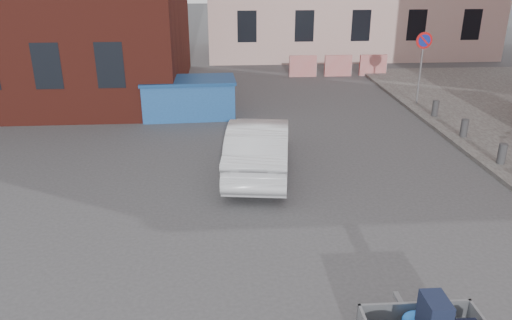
{
  "coord_description": "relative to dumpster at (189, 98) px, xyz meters",
  "views": [
    {
      "loc": [
        -1.4,
        -8.47,
        5.15
      ],
      "look_at": [
        -0.68,
        1.64,
        1.1
      ],
      "focal_mm": 35.0,
      "sensor_mm": 36.0,
      "label": 1
    }
  ],
  "objects": [
    {
      "name": "no_parking_sign",
      "position": [
        8.55,
        0.74,
        1.33
      ],
      "size": [
        0.6,
        0.09,
        2.65
      ],
      "color": "gray",
      "rests_on": "sidewalk"
    },
    {
      "name": "ground",
      "position": [
        2.55,
        -8.75,
        -0.68
      ],
      "size": [
        120.0,
        120.0,
        0.0
      ],
      "primitive_type": "plane",
      "color": "#38383A",
      "rests_on": "ground"
    },
    {
      "name": "barriers",
      "position": [
        6.75,
        6.25,
        -0.18
      ],
      "size": [
        4.7,
        0.18,
        1.0
      ],
      "color": "red",
      "rests_on": "ground"
    },
    {
      "name": "silver_car",
      "position": [
        2.08,
        -5.15,
        0.02
      ],
      "size": [
        2.05,
        4.46,
        1.42
      ],
      "primitive_type": "imported",
      "rotation": [
        0.0,
        0.0,
        3.01
      ],
      "color": "silver",
      "rests_on": "ground"
    },
    {
      "name": "dumpster",
      "position": [
        0.0,
        0.0,
        0.0
      ],
      "size": [
        3.31,
        1.81,
        1.36
      ],
      "rotation": [
        0.0,
        0.0,
        0.04
      ],
      "color": "#21559E",
      "rests_on": "ground"
    },
    {
      "name": "bollards",
      "position": [
        8.55,
        -5.35,
        -0.29
      ],
      "size": [
        0.22,
        9.02,
        0.55
      ],
      "color": "#3A3A3D",
      "rests_on": "sidewalk"
    }
  ]
}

